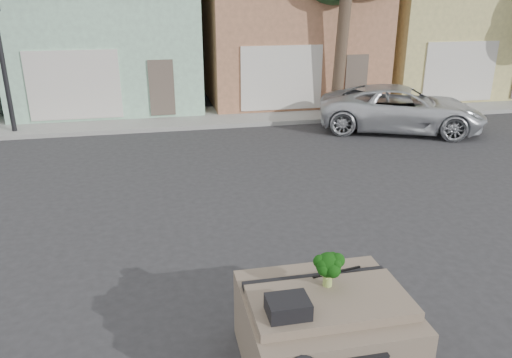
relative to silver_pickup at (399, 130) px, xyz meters
name	(u,v)px	position (x,y,z in m)	size (l,w,h in m)	color
ground_plane	(269,253)	(-6.43, -7.52, 0.00)	(120.00, 120.00, 0.00)	#303033
sidewalk	(205,117)	(-6.43, 2.98, 0.07)	(40.00, 3.00, 0.15)	gray
townhouse_mint	(106,11)	(-9.93, 6.98, 3.77)	(7.20, 8.20, 7.55)	#9FD0B1
townhouse_tan	(283,9)	(-2.43, 6.98, 3.77)	(7.20, 8.20, 7.55)	#A97151
townhouse_beige	(437,8)	(5.07, 6.98, 3.77)	(7.20, 8.20, 7.55)	#CCBF76
silver_pickup	(399,130)	(0.00, 0.00, 0.00)	(2.54, 5.51, 1.53)	silver
traffic_signal	(1,58)	(-12.93, 1.98, 2.55)	(0.40, 0.40, 5.10)	black
tree_near	(344,0)	(-1.43, 2.28, 4.25)	(4.40, 4.00, 8.50)	#1E3D20
car_dashboard	(324,329)	(-6.43, -10.52, 0.56)	(2.00, 1.80, 1.12)	#736351
instrument_hump	(288,307)	(-7.01, -10.87, 1.22)	(0.48, 0.38, 0.20)	black
wiper_arm	(337,272)	(-6.15, -10.14, 1.13)	(0.70, 0.03, 0.02)	black
broccoli	(328,269)	(-6.37, -10.40, 1.35)	(0.38, 0.38, 0.46)	black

